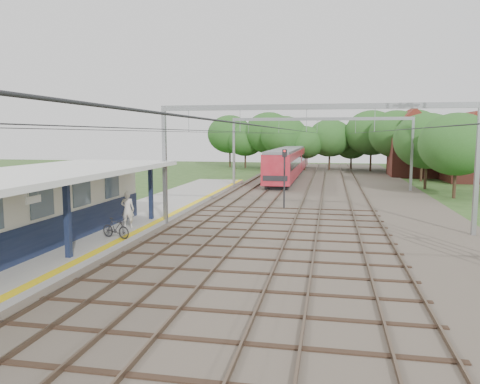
# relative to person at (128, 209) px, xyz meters

# --- Properties ---
(ground) EXTENTS (160.00, 160.00, 0.00)m
(ground) POSITION_rel_person_xyz_m (6.16, -12.29, -1.34)
(ground) COLOR #2D4C1E
(ground) RESTS_ON ground
(ballast_bed) EXTENTS (18.00, 90.00, 0.10)m
(ballast_bed) POSITION_rel_person_xyz_m (10.16, 17.71, -1.29)
(ballast_bed) COLOR #473D33
(ballast_bed) RESTS_ON ground
(platform) EXTENTS (5.00, 52.00, 0.35)m
(platform) POSITION_rel_person_xyz_m (-1.34, 1.71, -1.16)
(platform) COLOR gray
(platform) RESTS_ON ground
(yellow_stripe) EXTENTS (0.45, 52.00, 0.01)m
(yellow_stripe) POSITION_rel_person_xyz_m (0.91, 1.71, -0.98)
(yellow_stripe) COLOR yellow
(yellow_stripe) RESTS_ON platform
(station_building) EXTENTS (3.41, 18.00, 3.40)m
(station_building) POSITION_rel_person_xyz_m (-2.71, -5.29, 0.71)
(station_building) COLOR beige
(station_building) RESTS_ON platform
(canopy) EXTENTS (6.40, 20.00, 3.44)m
(canopy) POSITION_rel_person_xyz_m (-1.61, -6.29, 2.31)
(canopy) COLOR #111935
(canopy) RESTS_ON platform
(rail_tracks) EXTENTS (11.80, 88.00, 0.15)m
(rail_tracks) POSITION_rel_person_xyz_m (7.66, 17.71, -1.16)
(rail_tracks) COLOR brown
(rail_tracks) RESTS_ON ballast_bed
(catenary_system) EXTENTS (17.22, 88.00, 7.00)m
(catenary_system) POSITION_rel_person_xyz_m (9.55, 13.00, 4.18)
(catenary_system) COLOR gray
(catenary_system) RESTS_ON ground
(tree_band) EXTENTS (31.72, 30.88, 8.82)m
(tree_band) POSITION_rel_person_xyz_m (10.01, 44.84, 3.58)
(tree_band) COLOR #382619
(tree_band) RESTS_ON ground
(house_near) EXTENTS (7.00, 6.12, 7.89)m
(house_near) POSITION_rel_person_xyz_m (27.16, 33.71, 1.65)
(house_near) COLOR brown
(house_near) RESTS_ON ground
(house_far) EXTENTS (8.00, 6.12, 8.66)m
(house_far) POSITION_rel_person_xyz_m (22.16, 39.71, 1.90)
(house_far) COLOR brown
(house_far) RESTS_ON ground
(person) EXTENTS (0.79, 0.59, 1.97)m
(person) POSITION_rel_person_xyz_m (0.00, 0.00, 0.00)
(person) COLOR beige
(person) RESTS_ON platform
(bicycle) EXTENTS (1.71, 0.93, 0.99)m
(bicycle) POSITION_rel_person_xyz_m (0.56, -2.62, -0.49)
(bicycle) COLOR black
(bicycle) RESTS_ON platform
(train) EXTENTS (2.77, 34.44, 3.64)m
(train) POSITION_rel_person_xyz_m (5.66, 37.16, 0.70)
(train) COLOR black
(train) RESTS_ON ballast_bed
(signal_post) EXTENTS (0.34, 0.30, 4.32)m
(signal_post) POSITION_rel_person_xyz_m (7.51, 9.69, 1.38)
(signal_post) COLOR black
(signal_post) RESTS_ON ground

